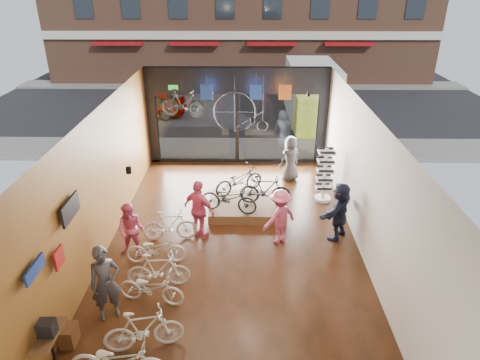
{
  "coord_description": "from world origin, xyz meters",
  "views": [
    {
      "loc": [
        0.32,
        -10.05,
        6.91
      ],
      "look_at": [
        0.17,
        1.4,
        1.37
      ],
      "focal_mm": 32.0,
      "sensor_mm": 36.0,
      "label": 1
    }
  ],
  "objects_px": {
    "customer_4": "(290,159)",
    "customer_5": "(340,211)",
    "street_car": "(147,104)",
    "display_bike_right": "(239,180)",
    "customer_1": "(131,230)",
    "floor_bike_2": "(151,288)",
    "sunglasses_rack": "(325,175)",
    "floor_bike_1": "(144,330)",
    "floor_bike_3": "(158,270)",
    "display_bike_mid": "(265,190)",
    "box_truck": "(314,96)",
    "floor_bike_5": "(170,225)",
    "penny_farthing": "(243,113)",
    "hung_bike": "(183,103)",
    "customer_2": "(199,210)",
    "floor_bike_4": "(156,249)",
    "customer_3": "(280,217)",
    "display_bike_left": "(229,198)",
    "display_platform": "(247,206)",
    "customer_0": "(105,283)"
  },
  "relations": [
    {
      "from": "display_bike_mid",
      "to": "floor_bike_2",
      "type": "bearing_deg",
      "value": 151.39
    },
    {
      "from": "street_car",
      "to": "customer_3",
      "type": "bearing_deg",
      "value": 27.72
    },
    {
      "from": "display_platform",
      "to": "floor_bike_2",
      "type": "bearing_deg",
      "value": -117.33
    },
    {
      "from": "customer_1",
      "to": "hung_bike",
      "type": "distance_m",
      "value": 5.23
    },
    {
      "from": "floor_bike_2",
      "to": "display_bike_left",
      "type": "distance_m",
      "value": 4.08
    },
    {
      "from": "customer_1",
      "to": "floor_bike_1",
      "type": "bearing_deg",
      "value": -65.29
    },
    {
      "from": "customer_5",
      "to": "sunglasses_rack",
      "type": "bearing_deg",
      "value": -142.04
    },
    {
      "from": "display_bike_right",
      "to": "customer_1",
      "type": "relative_size",
      "value": 1.13
    },
    {
      "from": "customer_0",
      "to": "hung_bike",
      "type": "relative_size",
      "value": 1.15
    },
    {
      "from": "customer_5",
      "to": "floor_bike_3",
      "type": "bearing_deg",
      "value": -28.32
    },
    {
      "from": "customer_1",
      "to": "sunglasses_rack",
      "type": "height_order",
      "value": "sunglasses_rack"
    },
    {
      "from": "customer_1",
      "to": "floor_bike_3",
      "type": "bearing_deg",
      "value": -46.33
    },
    {
      "from": "display_bike_right",
      "to": "display_bike_mid",
      "type": "bearing_deg",
      "value": -163.96
    },
    {
      "from": "floor_bike_3",
      "to": "penny_farthing",
      "type": "bearing_deg",
      "value": -21.74
    },
    {
      "from": "hung_bike",
      "to": "box_truck",
      "type": "bearing_deg",
      "value": -29.08
    },
    {
      "from": "customer_4",
      "to": "hung_bike",
      "type": "xyz_separation_m",
      "value": [
        -3.79,
        -0.09,
        2.08
      ]
    },
    {
      "from": "street_car",
      "to": "penny_farthing",
      "type": "bearing_deg",
      "value": 34.24
    },
    {
      "from": "customer_2",
      "to": "hung_bike",
      "type": "height_order",
      "value": "hung_bike"
    },
    {
      "from": "customer_2",
      "to": "sunglasses_rack",
      "type": "relative_size",
      "value": 0.97
    },
    {
      "from": "box_truck",
      "to": "customer_2",
      "type": "relative_size",
      "value": 3.94
    },
    {
      "from": "hung_bike",
      "to": "customer_0",
      "type": "bearing_deg",
      "value": -176.71
    },
    {
      "from": "floor_bike_1",
      "to": "customer_4",
      "type": "bearing_deg",
      "value": -37.61
    },
    {
      "from": "floor_bike_5",
      "to": "customer_3",
      "type": "distance_m",
      "value": 3.13
    },
    {
      "from": "customer_4",
      "to": "penny_farthing",
      "type": "bearing_deg",
      "value": -34.92
    },
    {
      "from": "box_truck",
      "to": "floor_bike_5",
      "type": "xyz_separation_m",
      "value": [
        -5.56,
        -10.73,
        -0.93
      ]
    },
    {
      "from": "floor_bike_1",
      "to": "floor_bike_3",
      "type": "height_order",
      "value": "floor_bike_1"
    },
    {
      "from": "street_car",
      "to": "floor_bike_1",
      "type": "relative_size",
      "value": 2.53
    },
    {
      "from": "floor_bike_4",
      "to": "display_bike_left",
      "type": "height_order",
      "value": "display_bike_left"
    },
    {
      "from": "display_bike_mid",
      "to": "penny_farthing",
      "type": "relative_size",
      "value": 0.87
    },
    {
      "from": "customer_0",
      "to": "customer_5",
      "type": "bearing_deg",
      "value": 4.17
    },
    {
      "from": "customer_4",
      "to": "customer_5",
      "type": "relative_size",
      "value": 0.97
    },
    {
      "from": "floor_bike_5",
      "to": "customer_3",
      "type": "height_order",
      "value": "customer_3"
    },
    {
      "from": "display_platform",
      "to": "customer_3",
      "type": "distance_m",
      "value": 2.09
    },
    {
      "from": "floor_bike_1",
      "to": "customer_4",
      "type": "relative_size",
      "value": 0.96
    },
    {
      "from": "floor_bike_1",
      "to": "penny_farthing",
      "type": "xyz_separation_m",
      "value": [
        1.95,
        8.1,
        2.02
      ]
    },
    {
      "from": "floor_bike_1",
      "to": "customer_1",
      "type": "bearing_deg",
      "value": 4.37
    },
    {
      "from": "display_bike_mid",
      "to": "display_bike_right",
      "type": "xyz_separation_m",
      "value": [
        -0.84,
        0.75,
        -0.03
      ]
    },
    {
      "from": "floor_bike_5",
      "to": "penny_farthing",
      "type": "distance_m",
      "value": 5.05
    },
    {
      "from": "customer_4",
      "to": "floor_bike_4",
      "type": "bearing_deg",
      "value": 21.01
    },
    {
      "from": "floor_bike_1",
      "to": "floor_bike_4",
      "type": "relative_size",
      "value": 1.03
    },
    {
      "from": "customer_2",
      "to": "customer_5",
      "type": "bearing_deg",
      "value": -146.14
    },
    {
      "from": "box_truck",
      "to": "display_bike_right",
      "type": "relative_size",
      "value": 4.03
    },
    {
      "from": "customer_1",
      "to": "sunglasses_rack",
      "type": "bearing_deg",
      "value": 37.08
    },
    {
      "from": "street_car",
      "to": "display_bike_right",
      "type": "distance_m",
      "value": 10.63
    },
    {
      "from": "floor_bike_3",
      "to": "customer_4",
      "type": "distance_m",
      "value": 7.12
    },
    {
      "from": "street_car",
      "to": "hung_bike",
      "type": "xyz_separation_m",
      "value": [
        3.09,
        -7.8,
        2.23
      ]
    },
    {
      "from": "customer_5",
      "to": "floor_bike_4",
      "type": "bearing_deg",
      "value": -39.01
    },
    {
      "from": "customer_5",
      "to": "floor_bike_5",
      "type": "bearing_deg",
      "value": -51.04
    },
    {
      "from": "floor_bike_2",
      "to": "floor_bike_3",
      "type": "xyz_separation_m",
      "value": [
        0.06,
        0.58,
        0.05
      ]
    },
    {
      "from": "floor_bike_2",
      "to": "sunglasses_rack",
      "type": "height_order",
      "value": "sunglasses_rack"
    }
  ]
}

